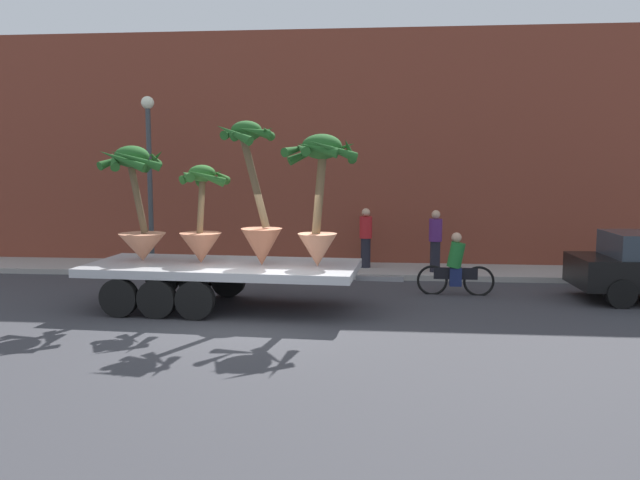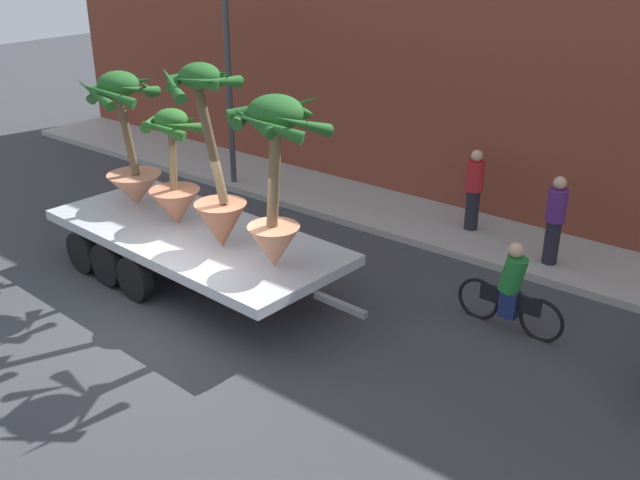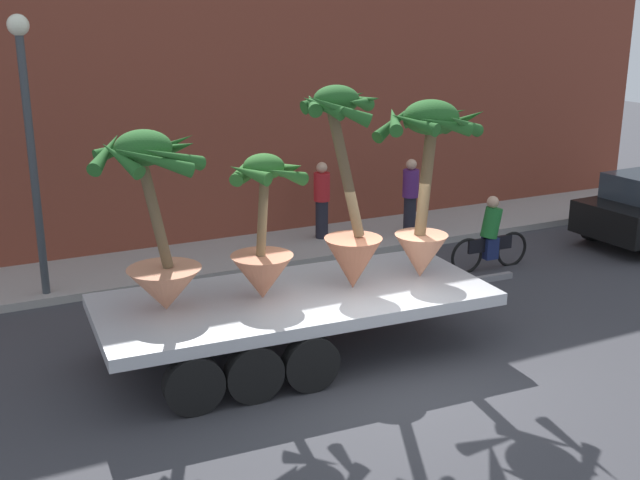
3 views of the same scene
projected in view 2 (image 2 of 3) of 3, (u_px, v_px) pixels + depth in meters
The scene contains 12 objects.
ground_plane at pixel (179, 322), 11.84m from camera, with size 60.00×60.00×0.00m, color #38383D.
sidewalk at pixel (385, 211), 16.18m from camera, with size 24.00×2.20×0.15m, color #A39E99.
building_facade at pixel (433, 45), 16.01m from camera, with size 24.00×1.20×7.06m, color brown.
flatbed_trailer at pixel (186, 238), 13.08m from camera, with size 6.90×2.80×0.98m.
potted_palm_rear at pixel (213, 169), 11.74m from camera, with size 1.38×1.33×3.06m.
potted_palm_middle at pixel (128, 144), 13.64m from camera, with size 1.57×1.61×2.56m.
potted_palm_front at pixel (174, 179), 12.80m from camera, with size 1.15×1.15×2.14m.
potted_palm_extra at pixel (275, 173), 10.86m from camera, with size 1.63×1.69×2.78m.
cyclist at pixel (511, 291), 11.42m from camera, with size 1.84×0.35×1.54m.
pedestrian_near_gate at pixel (474, 188), 14.72m from camera, with size 0.36×0.36×1.71m.
pedestrian_far_left at pixel (555, 219), 13.22m from camera, with size 0.36×0.36×1.71m.
street_lamp at pixel (228, 55), 16.59m from camera, with size 0.36×0.36×4.83m.
Camera 2 is at (8.21, -6.62, 6.03)m, focal length 40.40 mm.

